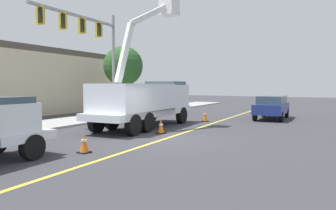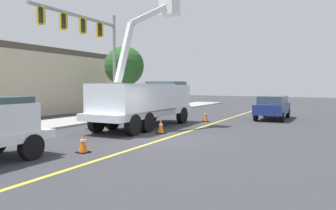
{
  "view_description": "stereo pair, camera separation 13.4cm",
  "coord_description": "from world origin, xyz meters",
  "px_view_note": "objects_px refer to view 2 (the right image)",
  "views": [
    {
      "loc": [
        -11.93,
        -7.85,
        2.41
      ],
      "look_at": [
        2.12,
        1.19,
        1.4
      ],
      "focal_mm": 33.96,
      "sensor_mm": 36.0,
      "label": 1
    },
    {
      "loc": [
        -11.86,
        -7.97,
        2.41
      ],
      "look_at": [
        2.12,
        1.19,
        1.4
      ],
      "focal_mm": 33.96,
      "sensor_mm": 36.0,
      "label": 2
    }
  ],
  "objects_px": {
    "traffic_cone_mid_front": "(83,143)",
    "traffic_cone_trailing": "(206,116)",
    "passing_minivan": "(273,106)",
    "traffic_cone_mid_rear": "(161,127)",
    "traffic_signal_mast": "(90,39)",
    "utility_bucket_truck": "(146,99)"
  },
  "relations": [
    {
      "from": "utility_bucket_truck",
      "to": "traffic_signal_mast",
      "type": "height_order",
      "value": "utility_bucket_truck"
    },
    {
      "from": "traffic_cone_trailing",
      "to": "traffic_signal_mast",
      "type": "xyz_separation_m",
      "value": [
        -4.19,
        6.44,
        5.08
      ]
    },
    {
      "from": "utility_bucket_truck",
      "to": "traffic_signal_mast",
      "type": "xyz_separation_m",
      "value": [
        0.29,
        4.78,
        3.86
      ]
    },
    {
      "from": "utility_bucket_truck",
      "to": "traffic_cone_mid_rear",
      "type": "relative_size",
      "value": 11.66
    },
    {
      "from": "traffic_cone_mid_front",
      "to": "traffic_cone_mid_rear",
      "type": "bearing_deg",
      "value": 2.93
    },
    {
      "from": "traffic_cone_mid_front",
      "to": "traffic_cone_trailing",
      "type": "distance_m",
      "value": 11.38
    },
    {
      "from": "traffic_cone_trailing",
      "to": "traffic_cone_mid_front",
      "type": "bearing_deg",
      "value": -176.22
    },
    {
      "from": "utility_bucket_truck",
      "to": "traffic_cone_mid_rear",
      "type": "bearing_deg",
      "value": -125.89
    },
    {
      "from": "utility_bucket_truck",
      "to": "traffic_cone_mid_rear",
      "type": "xyz_separation_m",
      "value": [
        -1.54,
        -2.13,
        -1.28
      ]
    },
    {
      "from": "passing_minivan",
      "to": "traffic_cone_trailing",
      "type": "xyz_separation_m",
      "value": [
        -4.15,
        3.32,
        -0.57
      ]
    },
    {
      "from": "traffic_cone_mid_rear",
      "to": "traffic_signal_mast",
      "type": "height_order",
      "value": "traffic_signal_mast"
    },
    {
      "from": "utility_bucket_truck",
      "to": "passing_minivan",
      "type": "relative_size",
      "value": 1.69
    },
    {
      "from": "utility_bucket_truck",
      "to": "traffic_cone_mid_rear",
      "type": "distance_m",
      "value": 2.93
    },
    {
      "from": "traffic_cone_trailing",
      "to": "traffic_signal_mast",
      "type": "relative_size",
      "value": 0.11
    },
    {
      "from": "traffic_cone_mid_rear",
      "to": "traffic_signal_mast",
      "type": "xyz_separation_m",
      "value": [
        1.84,
        6.92,
        5.13
      ]
    },
    {
      "from": "passing_minivan",
      "to": "traffic_signal_mast",
      "type": "relative_size",
      "value": 0.66
    },
    {
      "from": "traffic_cone_mid_front",
      "to": "traffic_cone_mid_rear",
      "type": "relative_size",
      "value": 0.99
    },
    {
      "from": "utility_bucket_truck",
      "to": "traffic_cone_trailing",
      "type": "relative_size",
      "value": 10.2
    },
    {
      "from": "passing_minivan",
      "to": "traffic_cone_mid_front",
      "type": "relative_size",
      "value": 6.96
    },
    {
      "from": "passing_minivan",
      "to": "traffic_signal_mast",
      "type": "bearing_deg",
      "value": 130.54
    },
    {
      "from": "traffic_cone_mid_rear",
      "to": "traffic_signal_mast",
      "type": "bearing_deg",
      "value": 75.14
    },
    {
      "from": "traffic_cone_trailing",
      "to": "traffic_signal_mast",
      "type": "height_order",
      "value": "traffic_signal_mast"
    }
  ]
}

